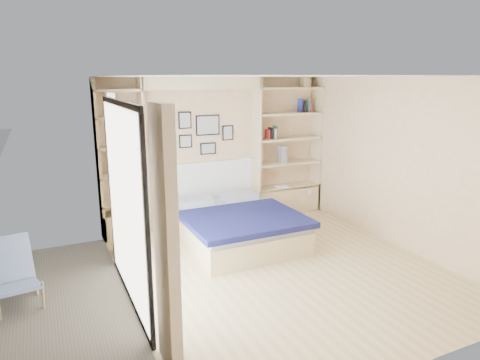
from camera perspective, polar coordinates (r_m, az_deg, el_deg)
name	(u,v)px	position (r m, az deg, el deg)	size (l,w,h in m)	color
ground	(280,268)	(5.88, 5.32, -11.56)	(4.50, 4.50, 0.00)	tan
room_shell	(210,170)	(6.68, -3.97, 1.31)	(4.50, 4.50, 4.50)	#D4B082
bed	(235,225)	(6.64, -0.71, -5.96)	(1.69, 2.16, 1.07)	beige
photo_gallery	(191,132)	(7.22, -6.57, 6.41)	(1.48, 0.02, 0.82)	black
reading_lamps	(205,163)	(7.14, -4.73, 2.29)	(1.92, 0.12, 0.15)	silver
shelf_decor	(274,124)	(7.69, 4.59, 7.50)	(3.51, 0.23, 2.03)	#A51E1E
deck_chair	(14,274)	(5.48, -27.86, -11.00)	(0.56, 0.81, 0.75)	tan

